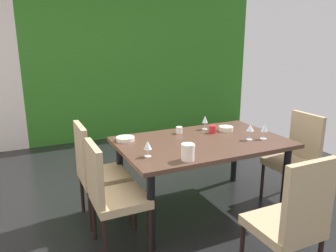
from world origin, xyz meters
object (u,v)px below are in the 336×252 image
at_px(chair_left_near, 110,192).
at_px(serving_bowl_west, 125,139).
at_px(serving_bowl_left, 226,129).
at_px(wine_glass_center, 148,145).
at_px(wine_glass_front, 264,128).
at_px(pitcher_corner, 188,152).
at_px(dining_table, 202,148).
at_px(chair_right_near, 296,154).
at_px(cup_near_window, 179,130).
at_px(wine_glass_south, 205,120).
at_px(wine_glass_rear, 250,128).
at_px(chair_left_far, 95,168).
at_px(chair_head_near, 293,219).
at_px(cup_east, 212,129).

bearing_deg(chair_left_near, serving_bowl_west, 150.63).
height_order(chair_left_near, serving_bowl_left, chair_left_near).
distance_m(wine_glass_center, serving_bowl_left, 1.16).
distance_m(chair_left_near, wine_glass_front, 1.66).
height_order(wine_glass_center, serving_bowl_west, wine_glass_center).
bearing_deg(pitcher_corner, dining_table, 46.86).
bearing_deg(wine_glass_front, wine_glass_center, 179.09).
height_order(chair_right_near, serving_bowl_left, chair_right_near).
distance_m(serving_bowl_west, cup_near_window, 0.61).
height_order(dining_table, chair_right_near, chair_right_near).
distance_m(wine_glass_south, wine_glass_front, 0.67).
distance_m(chair_right_near, cup_near_window, 1.30).
distance_m(wine_glass_rear, serving_bowl_left, 0.39).
xyz_separation_m(chair_left_far, pitcher_corner, (0.64, -0.68, 0.29)).
xyz_separation_m(chair_left_far, chair_right_near, (2.06, -0.53, -0.00)).
xyz_separation_m(chair_left_near, wine_glass_south, (1.28, 0.62, 0.34)).
distance_m(chair_right_near, serving_bowl_left, 0.80).
bearing_deg(serving_bowl_left, wine_glass_rear, -86.04).
bearing_deg(chair_head_near, cup_east, 79.67).
distance_m(wine_glass_front, pitcher_corner, 1.01).
bearing_deg(wine_glass_center, serving_bowl_left, 19.84).
xyz_separation_m(wine_glass_south, pitcher_corner, (-0.64, -0.77, -0.04)).
distance_m(chair_head_near, chair_left_far, 1.82).
relative_size(chair_head_near, wine_glass_rear, 6.39).
distance_m(chair_left_far, cup_east, 1.30).
bearing_deg(cup_east, chair_head_near, -100.33).
xyz_separation_m(serving_bowl_west, cup_near_window, (0.61, 0.01, 0.02)).
bearing_deg(chair_left_far, pitcher_corner, 43.08).
height_order(chair_left_far, pitcher_corner, chair_left_far).
xyz_separation_m(serving_bowl_west, pitcher_corner, (0.31, -0.74, 0.05)).
height_order(chair_head_near, serving_bowl_left, chair_head_near).
xyz_separation_m(chair_head_near, wine_glass_front, (0.61, 1.03, 0.32)).
distance_m(chair_right_near, wine_glass_center, 1.73).
distance_m(wine_glass_south, serving_bowl_left, 0.25).
height_order(wine_glass_rear, serving_bowl_left, wine_glass_rear).
height_order(serving_bowl_west, cup_near_window, cup_near_window).
xyz_separation_m(chair_left_near, wine_glass_rear, (1.48, 0.08, 0.35)).
bearing_deg(chair_right_near, chair_left_far, 75.68).
bearing_deg(wine_glass_south, chair_right_near, -38.10).
distance_m(chair_left_near, cup_near_window, 1.14).
bearing_deg(pitcher_corner, chair_left_near, 166.18).
relative_size(chair_right_near, wine_glass_south, 6.25).
height_order(chair_right_near, wine_glass_rear, chair_right_near).
bearing_deg(chair_left_near, wine_glass_front, 91.63).
distance_m(dining_table, serving_bowl_left, 0.48).
bearing_deg(pitcher_corner, wine_glass_south, 50.43).
bearing_deg(cup_east, chair_right_near, -29.88).
relative_size(dining_table, cup_near_window, 23.15).
bearing_deg(chair_left_near, wine_glass_center, 100.36).
height_order(wine_glass_rear, serving_bowl_west, wine_glass_rear).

